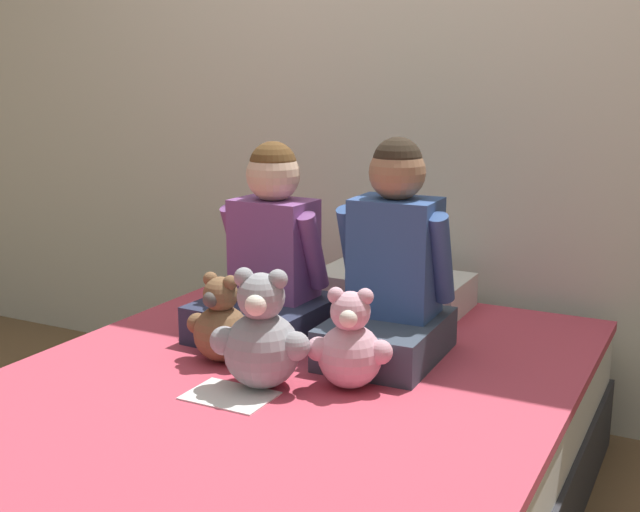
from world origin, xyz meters
name	(u,v)px	position (x,y,z in m)	size (l,w,h in m)	color
wall_behind_bed	(428,55)	(0.00, 1.05, 1.25)	(8.00, 0.06, 2.50)	silver
bed	(277,459)	(0.00, 0.00, 0.21)	(1.42, 1.88, 0.42)	#2D2D33
child_on_left	(270,263)	(-0.21, 0.32, 0.64)	(0.37, 0.39, 0.58)	#282D47
child_on_right	(392,271)	(0.18, 0.33, 0.66)	(0.32, 0.39, 0.60)	#384251
teddy_bear_held_by_left_child	(221,325)	(-0.21, 0.07, 0.53)	(0.20, 0.15, 0.25)	brown
teddy_bear_held_by_right_child	(350,346)	(0.18, 0.06, 0.53)	(0.21, 0.16, 0.26)	#DBA3B2
teddy_bear_between_children	(261,338)	(-0.02, -0.04, 0.55)	(0.25, 0.19, 0.31)	#939399
pillow_at_headboard	(392,290)	(0.00, 0.77, 0.48)	(0.51, 0.28, 0.11)	silver
sign_card	(230,396)	(-0.05, -0.13, 0.43)	(0.21, 0.15, 0.00)	white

